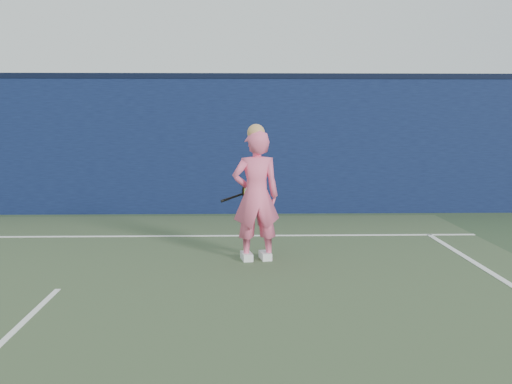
{
  "coord_description": "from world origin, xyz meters",
  "views": [
    {
      "loc": [
        1.89,
        -5.57,
        1.79
      ],
      "look_at": [
        2.11,
        2.37,
        0.87
      ],
      "focal_mm": 45.0,
      "sensor_mm": 36.0,
      "label": 1
    }
  ],
  "objects": [
    {
      "name": "racket",
      "position": [
        2.03,
        2.83,
        0.81
      ],
      "size": [
        0.55,
        0.23,
        0.3
      ],
      "rotation": [
        0.0,
        0.0,
        0.25
      ],
      "color": "black",
      "rests_on": "ground"
    },
    {
      "name": "backstop_wall",
      "position": [
        0.0,
        6.5,
        1.25
      ],
      "size": [
        24.0,
        0.4,
        2.5
      ],
      "primitive_type": "cube",
      "color": "#0C1434",
      "rests_on": "ground"
    },
    {
      "name": "wall_cap",
      "position": [
        0.0,
        6.5,
        2.55
      ],
      "size": [
        24.0,
        0.42,
        0.1
      ],
      "primitive_type": "cube",
      "color": "black",
      "rests_on": "backstop_wall"
    },
    {
      "name": "ground",
      "position": [
        0.0,
        0.0,
        0.0
      ],
      "size": [
        80.0,
        80.0,
        0.0
      ],
      "primitive_type": "plane",
      "color": "#304228",
      "rests_on": "ground"
    },
    {
      "name": "court_lines",
      "position": [
        0.0,
        -0.33,
        0.01
      ],
      "size": [
        11.0,
        12.04,
        0.01
      ],
      "color": "white",
      "rests_on": "court_surface"
    },
    {
      "name": "player",
      "position": [
        2.11,
        2.37,
        0.82
      ],
      "size": [
        0.65,
        0.48,
        1.71
      ],
      "rotation": [
        0.0,
        0.0,
        3.31
      ],
      "color": "#FF638D",
      "rests_on": "ground"
    }
  ]
}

